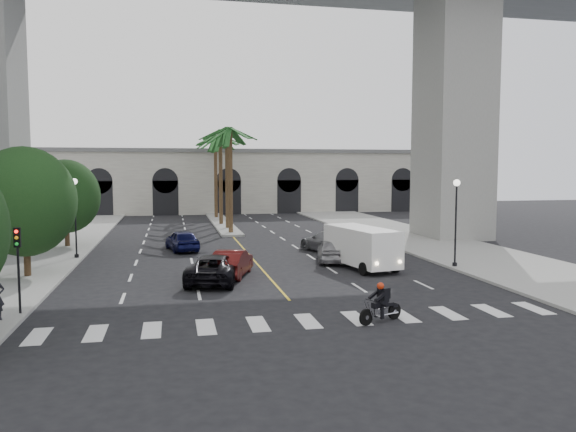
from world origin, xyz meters
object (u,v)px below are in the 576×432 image
at_px(lamp_post_right, 456,215).
at_px(car_b, 232,263).
at_px(car_c, 215,268).
at_px(lamp_post_left_far, 75,211).
at_px(car_e, 182,240).
at_px(car_d, 329,241).
at_px(cargo_van, 362,246).
at_px(motorcycle_rider, 382,304).
at_px(car_a, 332,250).
at_px(traffic_signal_far, 18,256).

distance_m(lamp_post_right, car_b, 13.60).
relative_size(car_b, car_c, 0.85).
bearing_deg(car_c, lamp_post_left_far, -34.00).
relative_size(car_c, car_e, 1.19).
bearing_deg(car_e, lamp_post_left_far, 9.43).
bearing_deg(lamp_post_right, car_d, 125.45).
height_order(car_b, car_c, car_b).
height_order(lamp_post_left_far, car_c, lamp_post_left_far).
bearing_deg(cargo_van, car_c, -177.01).
distance_m(car_c, car_e, 11.92).
height_order(lamp_post_left_far, cargo_van, lamp_post_left_far).
distance_m(lamp_post_left_far, motorcycle_rider, 23.23).
height_order(car_b, car_e, car_e).
bearing_deg(car_a, car_b, 40.49).
bearing_deg(car_b, traffic_signal_far, 54.66).
relative_size(lamp_post_right, car_c, 1.00).
relative_size(traffic_signal_far, motorcycle_rider, 1.78).
xyz_separation_m(lamp_post_right, car_b, (-13.37, 0.32, -2.47)).
distance_m(lamp_post_right, cargo_van, 5.89).
relative_size(lamp_post_left_far, cargo_van, 0.88).
xyz_separation_m(lamp_post_right, traffic_signal_far, (-22.70, -6.50, -0.71)).
height_order(car_c, car_e, car_e).
xyz_separation_m(traffic_signal_far, car_e, (6.79, 17.15, -1.74)).
distance_m(car_d, car_e, 10.68).
bearing_deg(lamp_post_right, car_a, 149.59).
xyz_separation_m(car_a, car_e, (-9.37, 6.82, -0.01)).
xyz_separation_m(lamp_post_right, cargo_van, (-5.48, 1.15, -1.85)).
height_order(traffic_signal_far, car_e, traffic_signal_far).
distance_m(car_b, car_c, 1.83).
height_order(traffic_signal_far, car_c, traffic_signal_far).
distance_m(traffic_signal_far, car_d, 22.40).
distance_m(motorcycle_rider, car_e, 22.11).
bearing_deg(lamp_post_left_far, car_e, 21.07).
relative_size(traffic_signal_far, car_d, 0.68).
bearing_deg(car_d, lamp_post_left_far, -19.98).
distance_m(car_e, cargo_van, 14.13).
distance_m(traffic_signal_far, car_c, 10.00).
height_order(car_a, car_d, car_d).
bearing_deg(car_c, car_a, -133.98).
relative_size(traffic_signal_far, car_c, 0.68).
relative_size(lamp_post_right, car_d, 0.99).
relative_size(lamp_post_right, car_b, 1.17).
relative_size(lamp_post_right, cargo_van, 0.88).
bearing_deg(cargo_van, traffic_signal_far, -167.59).
xyz_separation_m(lamp_post_right, car_a, (-6.54, 3.84, -2.44)).
xyz_separation_m(car_a, car_d, (0.94, 4.02, 0.00)).
bearing_deg(car_e, traffic_signal_far, 56.77).
relative_size(motorcycle_rider, car_b, 0.45).
bearing_deg(motorcycle_rider, car_a, 57.05).
bearing_deg(traffic_signal_far, lamp_post_right, 15.98).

